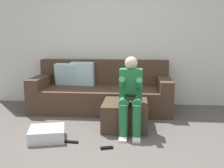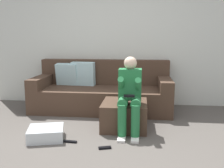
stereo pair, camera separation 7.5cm
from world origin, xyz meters
TOP-DOWN VIEW (x-y plane):
  - ground_plane at (0.00, 0.00)m, footprint 6.36×6.36m
  - wall_back at (0.00, 2.36)m, footprint 4.89×0.10m
  - couch_sectional at (-0.22, 1.89)m, footprint 2.42×1.00m
  - ottoman at (0.26, 0.92)m, footprint 0.63×0.68m
  - person_seated at (0.34, 0.73)m, footprint 0.31×0.60m
  - storage_bin at (-0.71, 0.37)m, footprint 0.52×0.50m
  - remote_near_ottoman at (0.08, 0.16)m, footprint 0.16×0.09m
  - remote_by_storage_bin at (-0.38, 0.29)m, footprint 0.18×0.06m

SIDE VIEW (x-z plane):
  - ground_plane at x=0.00m, z-range 0.00..0.00m
  - remote_near_ottoman at x=0.08m, z-range 0.00..0.02m
  - remote_by_storage_bin at x=-0.38m, z-range 0.00..0.02m
  - storage_bin at x=-0.71m, z-range 0.00..0.15m
  - ottoman at x=0.26m, z-range 0.00..0.38m
  - couch_sectional at x=-0.22m, z-range -0.12..0.75m
  - person_seated at x=0.34m, z-range 0.04..1.07m
  - wall_back at x=0.00m, z-range 0.00..2.60m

